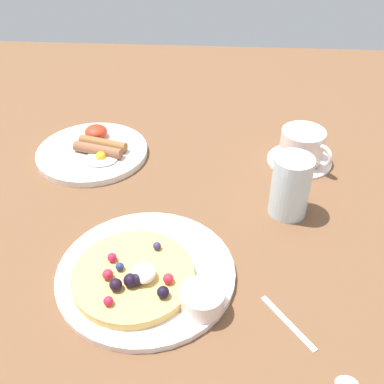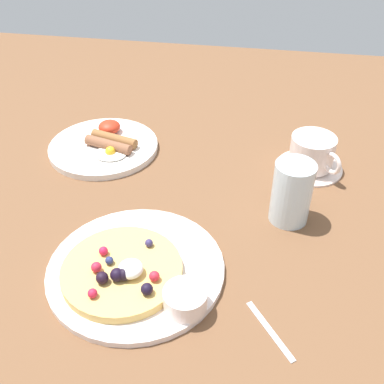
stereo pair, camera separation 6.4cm
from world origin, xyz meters
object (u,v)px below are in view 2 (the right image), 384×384
Objects in this scene: syrup_ramekin at (185,299)px; water_glass at (292,193)px; breakfast_plate at (104,147)px; teaspoon at (299,369)px; coffee_saucer at (309,167)px; pancake_plate at (136,269)px; coffee_cup at (313,151)px.

syrup_ramekin is 0.55× the size of water_glass.
breakfast_plate is 1.64× the size of teaspoon.
teaspoon is at bearing -86.66° from water_glass.
coffee_saucer is at bearing 86.92° from teaspoon.
breakfast_plate is 58.48cm from teaspoon.
teaspoon is 1.25× the size of water_glass.
syrup_ramekin is at bearing -57.08° from breakfast_plate.
breakfast_plate is at bearing 116.42° from pancake_plate.
coffee_cup is at bearing -49.50° from coffee_saucer.
coffee_saucer is (17.52, 37.63, -2.13)cm from syrup_ramekin.
breakfast_plate is (-24.08, 37.19, -1.87)cm from syrup_ramekin.
teaspoon is (39.23, -43.37, -0.41)cm from breakfast_plate.
syrup_ramekin is 44.34cm from breakfast_plate.
water_glass is (-4.10, -15.58, 1.47)cm from coffee_cup.
water_glass is (37.59, -15.25, 4.79)cm from breakfast_plate.
water_glass is at bearing -104.76° from coffee_cup.
coffee_cup is 16.18cm from water_glass.
coffee_cup reaches higher than breakfast_plate.
pancake_plate is 2.60× the size of coffee_cup.
pancake_plate is 4.38× the size of syrup_ramekin.
teaspoon is at bearing -93.23° from coffee_cup.
coffee_saucer is (41.59, 0.45, -0.26)cm from breakfast_plate.
syrup_ramekin is 41.56cm from coffee_saucer.
water_glass reaches higher than coffee_saucer.
coffee_cup is 0.93× the size of water_glass.
water_glass is at bearing -22.09° from breakfast_plate.
breakfast_plate is at bearing -179.55° from coffee_cup.
coffee_cup is at bearing 0.45° from breakfast_plate.
coffee_saucer is 43.88cm from teaspoon.
breakfast_plate is 2.21× the size of coffee_cup.
coffee_cup is at bearing 64.84° from syrup_ramekin.
pancake_plate is 1.93× the size of teaspoon.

